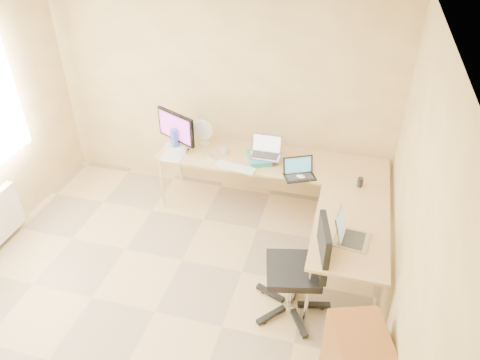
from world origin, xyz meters
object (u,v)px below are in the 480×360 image
(keyboard, at_px, (235,167))
(laptop_black, at_px, (300,169))
(monitor, at_px, (176,131))
(mug, at_px, (224,151))
(laptop_center, at_px, (265,147))
(laptop_return, at_px, (354,230))
(desk_return, at_px, (346,256))
(desk_main, at_px, (270,185))
(water_bottle, at_px, (175,141))
(desk_fan, at_px, (204,133))
(office_chair, at_px, (293,270))

(keyboard, bearing_deg, laptop_black, 9.46)
(monitor, xyz_separation_m, mug, (0.57, 0.03, -0.20))
(laptop_center, height_order, laptop_return, laptop_center)
(desk_return, distance_m, keyboard, 1.55)
(desk_main, height_order, laptop_black, laptop_black)
(mug, xyz_separation_m, water_bottle, (-0.57, -0.11, 0.11))
(desk_return, bearing_deg, keyboard, 152.06)
(water_bottle, relative_size, desk_fan, 0.99)
(desk_main, height_order, monitor, monitor)
(desk_return, height_order, keyboard, keyboard)
(mug, distance_m, laptop_return, 1.92)
(water_bottle, bearing_deg, mug, 10.91)
(keyboard, relative_size, laptop_return, 1.27)
(laptop_return, distance_m, office_chair, 0.65)
(mug, xyz_separation_m, desk_fan, (-0.30, 0.17, 0.11))
(water_bottle, height_order, desk_fan, desk_fan)
(desk_fan, bearing_deg, desk_return, -25.63)
(mug, xyz_separation_m, laptop_return, (1.54, -1.14, 0.08))
(desk_main, bearing_deg, mug, -175.91)
(laptop_black, xyz_separation_m, mug, (-0.93, 0.25, -0.06))
(water_bottle, xyz_separation_m, office_chair, (1.64, -1.31, -0.38))
(desk_fan, bearing_deg, mug, -23.38)
(keyboard, relative_size, water_bottle, 1.50)
(laptop_black, height_order, laptop_return, laptop_return)
(keyboard, relative_size, office_chair, 0.44)
(laptop_center, relative_size, mug, 3.74)
(desk_return, height_order, office_chair, office_chair)
(desk_main, height_order, desk_fan, desk_fan)
(desk_return, xyz_separation_m, mug, (-1.53, 0.96, 0.41))
(laptop_center, distance_m, laptop_black, 0.50)
(monitor, height_order, keyboard, monitor)
(desk_return, bearing_deg, mug, 147.90)
(desk_main, distance_m, desk_return, 1.40)
(keyboard, distance_m, laptop_return, 1.61)
(desk_return, bearing_deg, desk_main, 134.27)
(water_bottle, bearing_deg, desk_main, 7.57)
(office_chair, bearing_deg, desk_return, 31.99)
(keyboard, bearing_deg, laptop_center, 50.19)
(desk_main, relative_size, laptop_black, 7.94)
(water_bottle, bearing_deg, office_chair, -38.64)
(laptop_black, distance_m, mug, 0.96)
(laptop_black, bearing_deg, mug, 138.99)
(desk_main, relative_size, water_bottle, 8.63)
(laptop_center, relative_size, water_bottle, 1.16)
(keyboard, xyz_separation_m, mug, (-0.21, 0.26, 0.03))
(laptop_center, xyz_separation_m, mug, (-0.49, 0.01, -0.13))
(desk_main, height_order, mug, mug)
(laptop_center, relative_size, laptop_return, 0.98)
(mug, bearing_deg, desk_fan, 150.57)
(desk_return, height_order, laptop_black, laptop_black)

